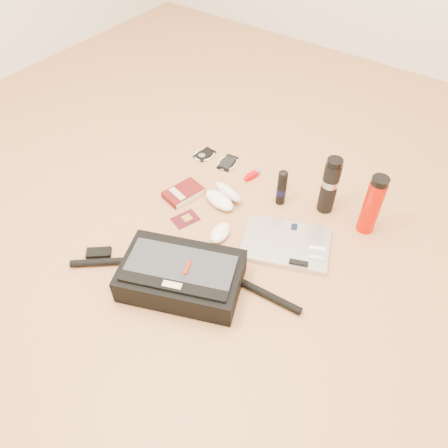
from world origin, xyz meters
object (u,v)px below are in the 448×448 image
object	(u,v)px
laptop	(286,244)
thermos_red	(372,205)
book	(184,193)
thermos_black	(330,185)
messenger_bag	(181,275)

from	to	relation	value
laptop	thermos_red	size ratio (longest dim) A/B	1.49
book	thermos_black	distance (m)	0.68
messenger_bag	laptop	distance (m)	0.48
book	thermos_red	world-z (taller)	thermos_red
thermos_black	thermos_red	size ratio (longest dim) A/B	0.98
messenger_bag	thermos_black	distance (m)	0.77
thermos_red	messenger_bag	bearing A→B (deg)	-123.31
laptop	book	bearing A→B (deg)	159.15
laptop	thermos_red	world-z (taller)	thermos_red
thermos_red	laptop	bearing A→B (deg)	-128.51
thermos_black	thermos_red	world-z (taller)	thermos_red
book	thermos_red	size ratio (longest dim) A/B	0.69
thermos_red	thermos_black	bearing A→B (deg)	177.22
messenger_bag	book	size ratio (longest dim) A/B	4.43
messenger_bag	thermos_black	xyz separation A→B (m)	(0.26, 0.72, 0.08)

